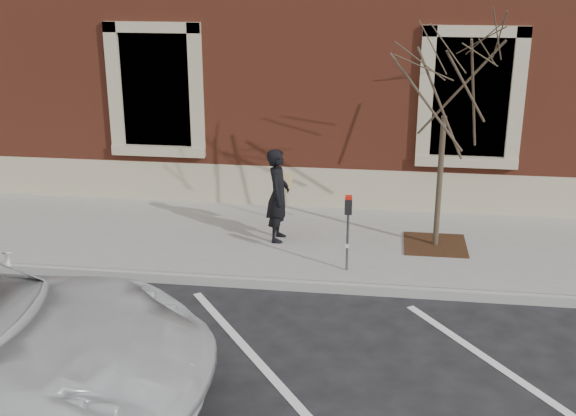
# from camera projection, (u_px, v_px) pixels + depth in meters

# --- Properties ---
(ground) EXTENTS (120.00, 120.00, 0.00)m
(ground) POSITION_uv_depth(u_px,v_px,m) (283.00, 288.00, 11.15)
(ground) COLOR #28282B
(ground) RESTS_ON ground
(sidewalk_near) EXTENTS (40.00, 3.50, 0.15)m
(sidewalk_near) POSITION_uv_depth(u_px,v_px,m) (297.00, 242.00, 12.77)
(sidewalk_near) COLOR #A29E98
(sidewalk_near) RESTS_ON ground
(curb_near) EXTENTS (40.00, 0.12, 0.15)m
(curb_near) POSITION_uv_depth(u_px,v_px,m) (282.00, 285.00, 11.08)
(curb_near) COLOR #9E9E99
(curb_near) RESTS_ON ground
(parking_stripes) EXTENTS (28.00, 4.40, 0.01)m
(parking_stripes) POSITION_uv_depth(u_px,v_px,m) (258.00, 362.00, 9.09)
(parking_stripes) COLOR silver
(parking_stripes) RESTS_ON ground
(man) EXTENTS (0.40, 0.60, 1.63)m
(man) POSITION_uv_depth(u_px,v_px,m) (278.00, 195.00, 12.41)
(man) COLOR black
(man) RESTS_ON sidewalk_near
(parking_meter) EXTENTS (0.11, 0.09, 1.24)m
(parking_meter) POSITION_uv_depth(u_px,v_px,m) (348.00, 219.00, 11.15)
(parking_meter) COLOR #595B60
(parking_meter) RESTS_ON sidewalk_near
(tree_grate) EXTENTS (1.06, 1.06, 0.03)m
(tree_grate) POSITION_uv_depth(u_px,v_px,m) (435.00, 244.00, 12.41)
(tree_grate) COLOR #3D2113
(tree_grate) RESTS_ON sidewalk_near
(sapling) EXTENTS (2.46, 2.46, 4.10)m
(sapling) POSITION_uv_depth(u_px,v_px,m) (447.00, 78.00, 11.48)
(sapling) COLOR #4D3E2F
(sapling) RESTS_ON sidewalk_near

